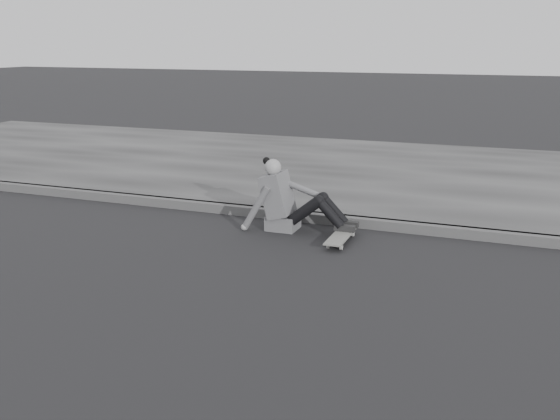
% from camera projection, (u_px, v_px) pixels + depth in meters
% --- Properties ---
extents(ground, '(80.00, 80.00, 0.00)m').
position_uv_depth(ground, '(391.00, 323.00, 5.09)').
color(ground, black).
rests_on(ground, ground).
extents(curb, '(24.00, 0.16, 0.12)m').
position_uv_depth(curb, '(433.00, 229.00, 7.41)').
color(curb, '#484848').
rests_on(curb, ground).
extents(sidewalk, '(24.00, 6.00, 0.12)m').
position_uv_depth(sidewalk, '(457.00, 178.00, 10.13)').
color(sidewalk, '#3A3A3A').
rests_on(sidewalk, ground).
extents(skateboard, '(0.20, 0.78, 0.09)m').
position_uv_depth(skateboard, '(341.00, 236.00, 7.11)').
color(skateboard, '#A7A8A2').
rests_on(skateboard, ground).
extents(seated_woman, '(1.38, 0.46, 0.88)m').
position_uv_depth(seated_woman, '(288.00, 201.00, 7.51)').
color(seated_woman, '#57575A').
rests_on(seated_woman, ground).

